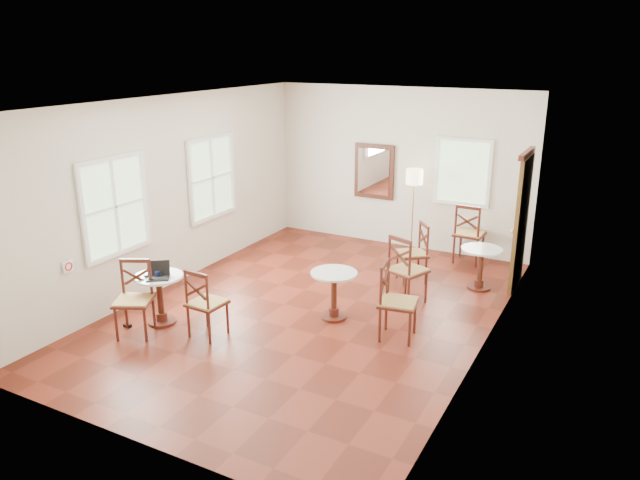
% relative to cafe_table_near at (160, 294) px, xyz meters
% --- Properties ---
extents(ground, '(7.00, 7.00, 0.00)m').
position_rel_cafe_table_near_xyz_m(ground, '(1.64, 1.34, -0.44)').
color(ground, '#611D10').
rests_on(ground, ground).
extents(room_shell, '(5.02, 7.02, 3.01)m').
position_rel_cafe_table_near_xyz_m(room_shell, '(1.58, 1.61, 1.45)').
color(room_shell, beige).
rests_on(room_shell, ground).
extents(cafe_table_near, '(0.67, 0.67, 0.71)m').
position_rel_cafe_table_near_xyz_m(cafe_table_near, '(0.00, 0.00, 0.00)').
color(cafe_table_near, '#491B12').
rests_on(cafe_table_near, ground).
extents(cafe_table_mid, '(0.66, 0.66, 0.70)m').
position_rel_cafe_table_near_xyz_m(cafe_table_mid, '(2.05, 1.27, -0.01)').
color(cafe_table_mid, '#491B12').
rests_on(cafe_table_mid, ground).
extents(cafe_table_back, '(0.64, 0.64, 0.68)m').
position_rel_cafe_table_near_xyz_m(cafe_table_back, '(3.61, 3.34, -0.02)').
color(cafe_table_back, '#491B12').
rests_on(cafe_table_back, ground).
extents(chair_near_a, '(0.47, 0.47, 0.96)m').
position_rel_cafe_table_near_xyz_m(chair_near_a, '(0.81, -0.02, 0.04)').
color(chair_near_a, '#491B12').
rests_on(chair_near_a, ground).
extents(chair_near_b, '(0.63, 0.63, 1.01)m').
position_rel_cafe_table_near_xyz_m(chair_near_b, '(-0.07, -0.41, 0.07)').
color(chair_near_b, '#491B12').
rests_on(chair_near_b, ground).
extents(chair_mid_a, '(0.63, 0.63, 1.06)m').
position_rel_cafe_table_near_xyz_m(chair_mid_a, '(2.77, 2.25, 0.09)').
color(chair_mid_a, '#491B12').
rests_on(chair_mid_a, ground).
extents(chair_mid_b, '(0.55, 0.55, 1.04)m').
position_rel_cafe_table_near_xyz_m(chair_mid_b, '(3.04, 1.12, 0.08)').
color(chair_mid_b, '#491B12').
rests_on(chair_mid_b, ground).
extents(chair_back_a, '(0.51, 0.51, 1.08)m').
position_rel_cafe_table_near_xyz_m(chair_back_a, '(3.12, 4.47, 0.10)').
color(chair_back_a, '#491B12').
rests_on(chair_back_a, ground).
extents(chair_back_b, '(0.63, 0.63, 0.98)m').
position_rel_cafe_table_near_xyz_m(chair_back_b, '(2.56, 3.15, 0.05)').
color(chair_back_b, '#491B12').
rests_on(chair_back_b, ground).
extents(floor_lamp, '(0.31, 0.31, 1.59)m').
position_rel_cafe_table_near_xyz_m(floor_lamp, '(2.06, 4.49, 0.90)').
color(floor_lamp, '#BF8C3F').
rests_on(floor_lamp, ground).
extents(laptop, '(0.39, 0.38, 0.22)m').
position_rel_cafe_table_near_xyz_m(laptop, '(0.06, -0.05, 0.32)').
color(laptop, black).
rests_on(laptop, cafe_table_near).
extents(mouse, '(0.12, 0.09, 0.04)m').
position_rel_cafe_table_near_xyz_m(mouse, '(-0.09, -0.13, 0.29)').
color(mouse, black).
rests_on(mouse, cafe_table_near).
extents(navy_mug, '(0.10, 0.07, 0.08)m').
position_rel_cafe_table_near_xyz_m(navy_mug, '(0.04, -0.05, 0.31)').
color(navy_mug, black).
rests_on(navy_mug, cafe_table_near).
extents(water_glass, '(0.06, 0.06, 0.10)m').
position_rel_cafe_table_near_xyz_m(water_glass, '(0.05, -0.00, 0.32)').
color(water_glass, white).
rests_on(water_glass, cafe_table_near).
extents(power_adapter, '(0.11, 0.06, 0.04)m').
position_rel_cafe_table_near_xyz_m(power_adapter, '(-0.33, -0.33, -0.42)').
color(power_adapter, black).
rests_on(power_adapter, ground).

